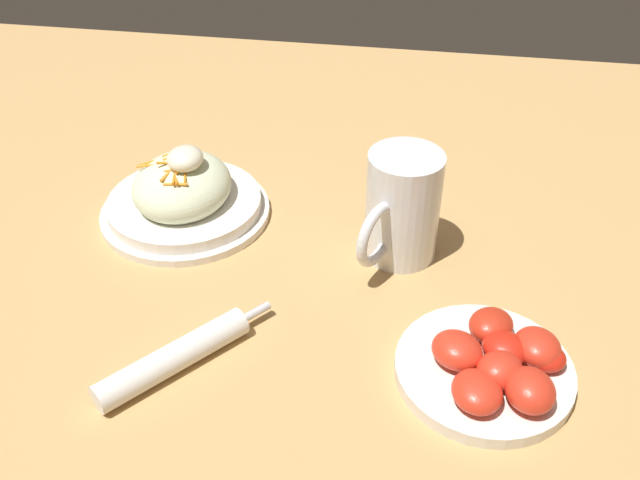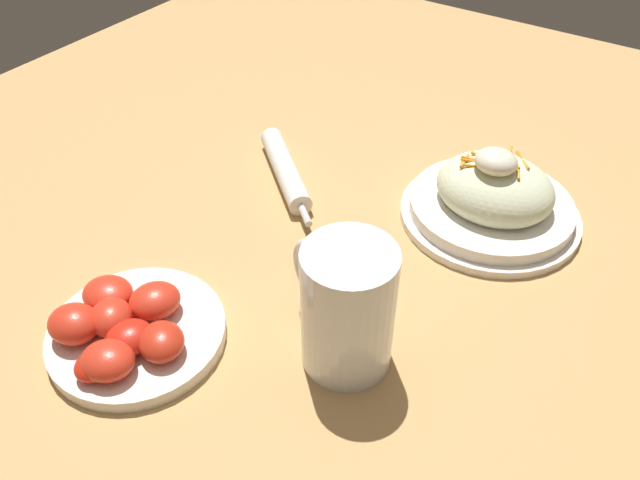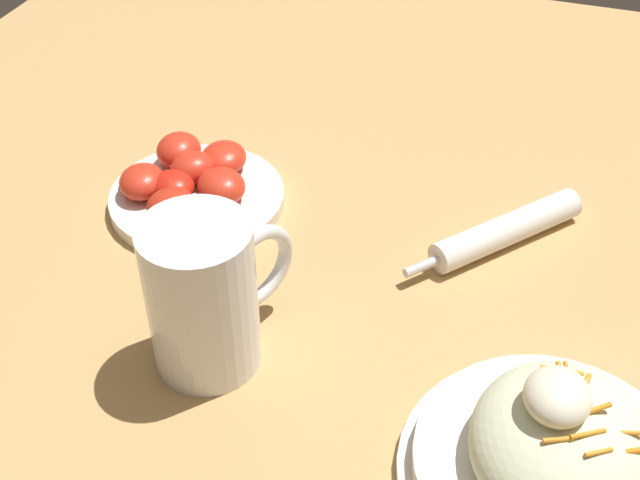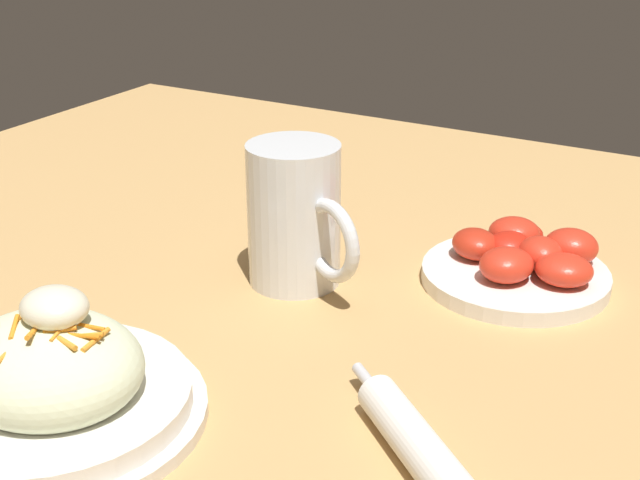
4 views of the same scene
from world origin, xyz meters
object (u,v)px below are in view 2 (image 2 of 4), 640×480
Objects in this scene: salad_plate at (493,198)px; tomato_plate at (127,330)px; napkin_roll at (285,170)px; beer_mug at (346,314)px.

tomato_plate is (0.22, 0.38, -0.01)m from salad_plate.
salad_plate is 0.27m from napkin_roll.
salad_plate is at bearing -97.03° from beer_mug.
salad_plate is 1.24× the size of tomato_plate.
beer_mug is (0.03, 0.28, 0.03)m from salad_plate.
beer_mug is 0.77× the size of tomato_plate.
napkin_roll is at bearing 15.91° from salad_plate.
beer_mug is at bearing 82.97° from salad_plate.
napkin_roll is at bearing -83.30° from tomato_plate.
tomato_plate is (-0.04, 0.31, 0.00)m from napkin_roll.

